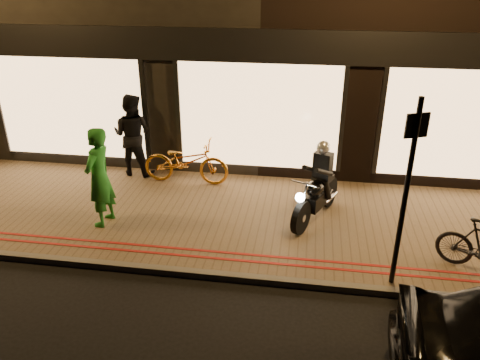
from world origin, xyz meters
name	(u,v)px	position (x,y,z in m)	size (l,w,h in m)	color
ground	(229,282)	(0.00, 0.00, 0.00)	(90.00, 90.00, 0.00)	black
sidewalk	(246,219)	(0.00, 2.00, 0.06)	(50.00, 4.00, 0.12)	brown
kerb_stone	(229,277)	(0.00, 0.05, 0.06)	(50.00, 0.14, 0.12)	#59544C
red_kerb_lines	(234,257)	(0.00, 0.55, 0.12)	(50.00, 0.26, 0.01)	maroon
motorcycle	(317,190)	(1.38, 2.16, 0.73)	(0.94, 1.82, 1.59)	black
sign_post	(407,187)	(2.59, 0.25, 1.80)	(0.33, 0.16, 3.00)	black
bicycle_gold	(186,162)	(-1.58, 3.39, 0.63)	(0.68, 1.96, 1.03)	orange
person_green	(99,177)	(-2.69, 1.33, 1.09)	(0.71, 0.46, 1.94)	#207925
person_dark	(133,135)	(-2.93, 3.72, 1.09)	(0.94, 0.74, 1.94)	black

